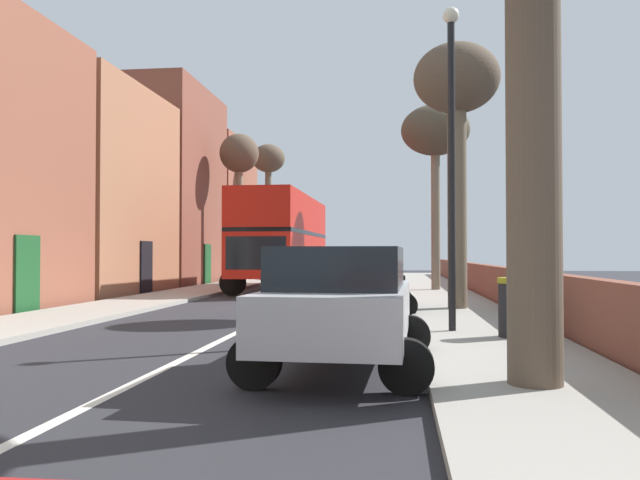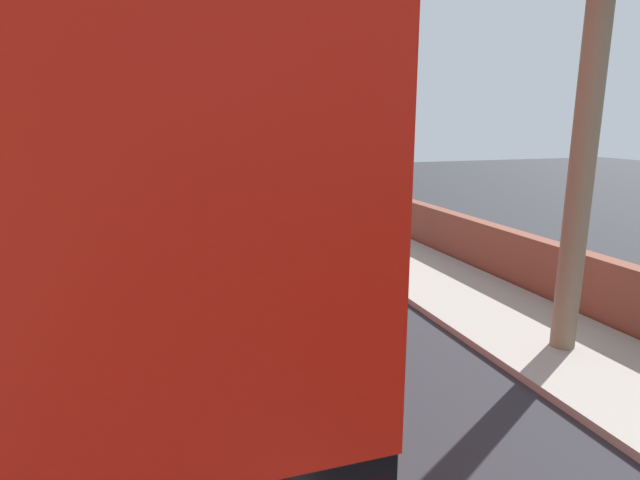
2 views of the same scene
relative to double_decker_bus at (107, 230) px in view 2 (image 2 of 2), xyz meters
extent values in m
cube|color=red|center=(0.00, 0.01, -0.80)|extent=(2.59, 10.20, 1.70)
cube|color=black|center=(0.00, 0.01, 0.13)|extent=(2.62, 10.10, 0.16)
cube|color=red|center=(0.00, 0.01, 0.96)|extent=(2.59, 10.20, 1.50)
cylinder|color=black|center=(1.31, 3.46, -1.85)|extent=(1.00, 0.31, 1.00)
cylinder|color=black|center=(-1.25, 3.48, -1.85)|extent=(1.00, 0.31, 1.00)
cube|color=#AD1919|center=(-0.80, 10.24, -1.57)|extent=(1.90, 3.94, 0.61)
cube|color=black|center=(-0.80, 10.04, -1.01)|extent=(1.72, 2.18, 0.50)
cylinder|color=black|center=(-1.71, 11.46, -2.03)|extent=(0.64, 0.23, 0.64)
cylinder|color=black|center=(0.16, 11.43, -2.03)|extent=(0.64, 0.23, 0.64)
cylinder|color=black|center=(-1.76, 9.04, -2.03)|extent=(0.64, 0.23, 0.64)
cylinder|color=black|center=(0.11, 9.01, -2.03)|extent=(0.64, 0.23, 0.64)
cylinder|color=brown|center=(-3.09, 11.92, 1.31)|extent=(0.41, 0.41, 7.08)
cylinder|color=#7A6B56|center=(6.54, -0.37, 0.81)|extent=(0.37, 0.37, 6.09)
camera|label=1|loc=(4.94, -27.13, -0.74)|focal=35.57mm
camera|label=2|loc=(0.48, -6.41, 1.26)|focal=29.15mm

